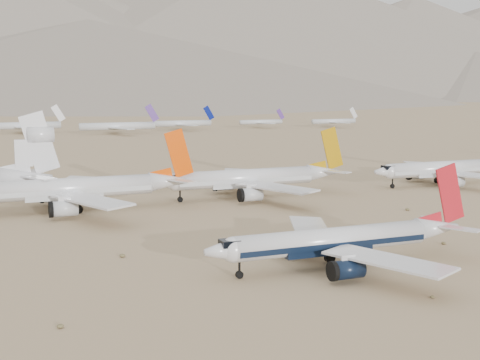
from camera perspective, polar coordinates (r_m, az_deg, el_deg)
The scene contains 8 objects.
ground at distance 109.74m, azimuth 7.50°, elevation -6.80°, with size 7000.00×7000.00×0.00m, color #8B7551.
main_airliner at distance 105.30m, azimuth 8.72°, elevation -5.09°, with size 43.63×42.61×15.40m.
row2_navy_widebody at distance 197.77m, azimuth 17.19°, elevation 0.92°, with size 45.69×44.68×16.26m.
row2_gold_tail at distance 167.83m, azimuth 1.09°, elevation 0.15°, with size 48.47×47.40×17.26m.
row2_orange_tail at distance 153.98m, azimuth -13.63°, elevation -0.72°, with size 50.40×49.31×17.98m.
mountain_range at distance 1751.83m, azimuth -18.57°, elevation 13.04°, with size 7354.00×3024.00×470.00m.
foothills at distance 1325.94m, azimuth 3.79°, elevation 9.81°, with size 4637.50×1395.00×155.00m.
desert_scrub at distance 84.73m, azimuth 15.46°, elevation -11.37°, with size 261.14×121.67×0.63m.
Camera 1 is at (-52.87, -91.95, 28.16)m, focal length 50.00 mm.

